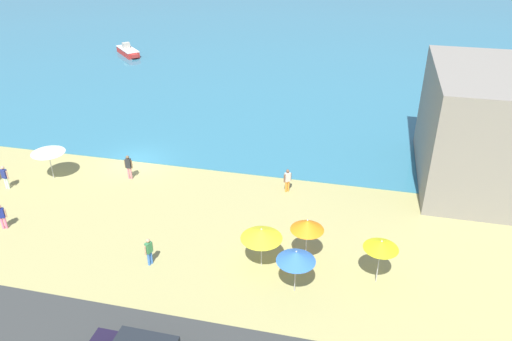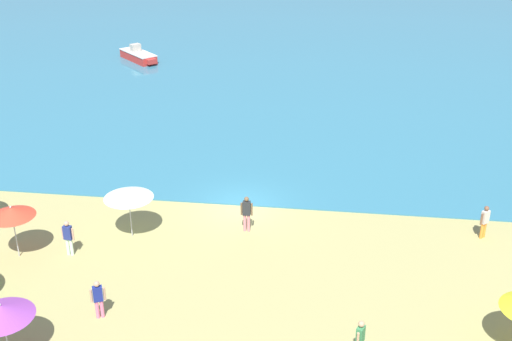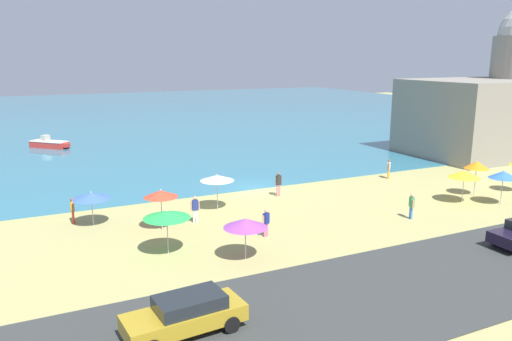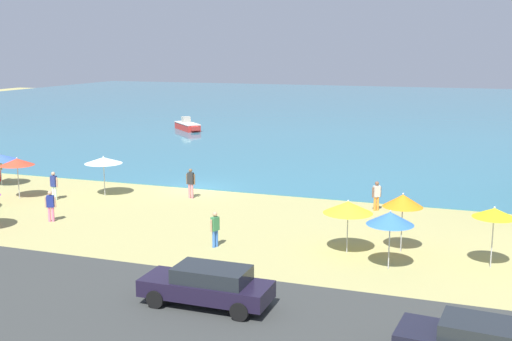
# 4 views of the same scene
# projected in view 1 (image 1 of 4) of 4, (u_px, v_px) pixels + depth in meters

# --- Properties ---
(ground_plane) EXTENTS (160.00, 160.00, 0.00)m
(ground_plane) POSITION_uv_depth(u_px,v_px,m) (137.00, 162.00, 36.87)
(ground_plane) COLOR tan
(sea) EXTENTS (150.00, 110.00, 0.05)m
(sea) POSITION_uv_depth(u_px,v_px,m) (277.00, 13.00, 83.82)
(sea) COLOR teal
(sea) RESTS_ON ground_plane
(beach_umbrella_0) EXTENTS (2.18, 2.18, 2.39)m
(beach_umbrella_0) POSITION_uv_depth(u_px,v_px,m) (261.00, 234.00, 25.50)
(beach_umbrella_0) COLOR #B2B2B7
(beach_umbrella_0) RESTS_ON ground_plane
(beach_umbrella_3) EXTENTS (1.74, 1.74, 2.59)m
(beach_umbrella_3) POSITION_uv_depth(u_px,v_px,m) (381.00, 245.00, 24.27)
(beach_umbrella_3) COLOR #B2B2B7
(beach_umbrella_3) RESTS_ON ground_plane
(beach_umbrella_4) EXTENTS (1.77, 1.77, 2.67)m
(beach_umbrella_4) POSITION_uv_depth(u_px,v_px,m) (307.00, 225.00, 25.72)
(beach_umbrella_4) COLOR #B2B2B7
(beach_umbrella_4) RESTS_ON ground_plane
(beach_umbrella_5) EXTENTS (2.26, 2.26, 2.45)m
(beach_umbrella_5) POSITION_uv_depth(u_px,v_px,m) (48.00, 150.00, 33.66)
(beach_umbrella_5) COLOR #B2B2B7
(beach_umbrella_5) RESTS_ON ground_plane
(beach_umbrella_7) EXTENTS (1.92, 1.92, 2.47)m
(beach_umbrella_7) POSITION_uv_depth(u_px,v_px,m) (296.00, 256.00, 23.78)
(beach_umbrella_7) COLOR #B2B2B7
(beach_umbrella_7) RESTS_ON ground_plane
(bather_0) EXTENTS (0.53, 0.35, 1.63)m
(bather_0) POSITION_uv_depth(u_px,v_px,m) (2.00, 215.00, 29.03)
(bather_0) COLOR pink
(bather_0) RESTS_ON ground_plane
(bather_1) EXTENTS (0.46, 0.40, 1.65)m
(bather_1) POSITION_uv_depth(u_px,v_px,m) (287.00, 179.00, 32.72)
(bather_1) COLOR orange
(bather_1) RESTS_ON ground_plane
(bather_2) EXTENTS (0.57, 0.23, 1.81)m
(bather_2) POSITION_uv_depth(u_px,v_px,m) (129.00, 166.00, 34.15)
(bather_2) COLOR pink
(bather_2) RESTS_ON ground_plane
(bather_4) EXTENTS (0.34, 0.54, 1.65)m
(bather_4) POSITION_uv_depth(u_px,v_px,m) (149.00, 250.00, 26.16)
(bather_4) COLOR #3D74CC
(bather_4) RESTS_ON ground_plane
(bather_5) EXTENTS (0.57, 0.25, 1.69)m
(bather_5) POSITION_uv_depth(u_px,v_px,m) (5.00, 176.00, 33.05)
(bather_5) COLOR #D8F6D6
(bather_5) RESTS_ON ground_plane
(skiff_nearshore) EXTENTS (4.19, 4.18, 1.40)m
(skiff_nearshore) POSITION_uv_depth(u_px,v_px,m) (128.00, 51.00, 61.49)
(skiff_nearshore) COLOR red
(skiff_nearshore) RESTS_ON sea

